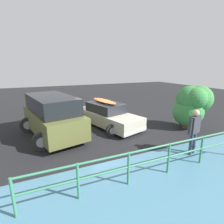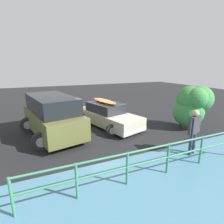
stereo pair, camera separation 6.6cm
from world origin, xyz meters
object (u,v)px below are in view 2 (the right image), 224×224
object	(u,v)px
suv_car	(52,116)
bush_near_left	(191,105)
person_bystander	(194,128)
sedan_car	(107,115)

from	to	relation	value
suv_car	bush_near_left	size ratio (longest dim) A/B	1.99
person_bystander	bush_near_left	size ratio (longest dim) A/B	0.75
person_bystander	bush_near_left	world-z (taller)	bush_near_left
sedan_car	bush_near_left	bearing A→B (deg)	150.30
bush_near_left	sedan_car	bearing A→B (deg)	-29.70
sedan_car	bush_near_left	world-z (taller)	bush_near_left
suv_car	bush_near_left	distance (m)	7.09
sedan_car	bush_near_left	xyz separation A→B (m)	(-3.88, 2.21, 0.69)
suv_car	person_bystander	xyz separation A→B (m)	(-4.63, 4.11, 0.05)
sedan_car	suv_car	distance (m)	2.97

